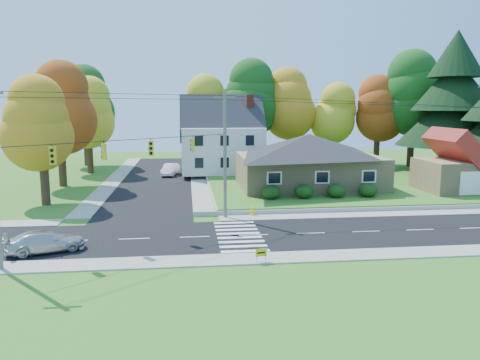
# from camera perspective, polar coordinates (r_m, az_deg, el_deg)

# --- Properties ---
(ground) EXTENTS (120.00, 120.00, 0.00)m
(ground) POSITION_cam_1_polar(r_m,az_deg,el_deg) (32.17, 1.66, -6.75)
(ground) COLOR #3D7923
(road_main) EXTENTS (90.00, 8.00, 0.02)m
(road_main) POSITION_cam_1_polar(r_m,az_deg,el_deg) (32.16, 1.66, -6.73)
(road_main) COLOR black
(road_main) RESTS_ON ground
(road_cross) EXTENTS (8.00, 44.00, 0.02)m
(road_cross) POSITION_cam_1_polar(r_m,az_deg,el_deg) (57.41, -10.03, 0.16)
(road_cross) COLOR black
(road_cross) RESTS_ON ground
(sidewalk_north) EXTENTS (90.00, 2.00, 0.08)m
(sidewalk_north) POSITION_cam_1_polar(r_m,az_deg,el_deg) (36.95, 0.55, -4.59)
(sidewalk_north) COLOR #9C9A90
(sidewalk_north) RESTS_ON ground
(sidewalk_south) EXTENTS (90.00, 2.00, 0.08)m
(sidewalk_south) POSITION_cam_1_polar(r_m,az_deg,el_deg) (27.44, 3.17, -9.49)
(sidewalk_south) COLOR #9C9A90
(sidewalk_south) RESTS_ON ground
(lawn) EXTENTS (30.00, 30.00, 0.50)m
(lawn) POSITION_cam_1_polar(r_m,az_deg,el_deg) (55.16, 11.97, -0.01)
(lawn) COLOR #3D7923
(lawn) RESTS_ON ground
(ranch_house) EXTENTS (14.60, 10.60, 5.40)m
(ranch_house) POSITION_cam_1_polar(r_m,az_deg,el_deg) (48.57, 8.35, 2.48)
(ranch_house) COLOR tan
(ranch_house) RESTS_ON lawn
(colonial_house) EXTENTS (10.40, 8.40, 9.60)m
(colonial_house) POSITION_cam_1_polar(r_m,az_deg,el_deg) (58.95, -2.18, 5.00)
(colonial_house) COLOR silver
(colonial_house) RESTS_ON lawn
(garage) EXTENTS (7.30, 6.30, 4.60)m
(garage) POSITION_cam_1_polar(r_m,az_deg,el_deg) (50.51, 25.09, 1.48)
(garage) COLOR tan
(garage) RESTS_ON lawn
(hedge_row) EXTENTS (10.70, 1.70, 1.27)m
(hedge_row) POSITION_cam_1_polar(r_m,az_deg,el_deg) (42.84, 9.75, -1.32)
(hedge_row) COLOR #163A10
(hedge_row) RESTS_ON lawn
(traffic_infrastructure) EXTENTS (38.10, 10.66, 10.00)m
(traffic_infrastructure) POSITION_cam_1_polar(r_m,az_deg,el_deg) (32.47, 1.10, 2.67)
(traffic_infrastructure) COLOR #666059
(traffic_infrastructure) RESTS_ON ground
(tree_lot_0) EXTENTS (6.72, 6.72, 12.51)m
(tree_lot_0) POSITION_cam_1_polar(r_m,az_deg,el_deg) (64.67, -4.44, 8.64)
(tree_lot_0) COLOR #3F2A19
(tree_lot_0) RESTS_ON lawn
(tree_lot_1) EXTENTS (7.84, 7.84, 14.60)m
(tree_lot_1) POSITION_cam_1_polar(r_m,az_deg,el_deg) (64.19, 1.02, 9.83)
(tree_lot_1) COLOR #3F2A19
(tree_lot_1) RESTS_ON lawn
(tree_lot_2) EXTENTS (7.28, 7.28, 13.56)m
(tree_lot_2) POSITION_cam_1_polar(r_m,az_deg,el_deg) (66.22, 6.12, 9.19)
(tree_lot_2) COLOR #3F2A19
(tree_lot_2) RESTS_ON lawn
(tree_lot_3) EXTENTS (6.16, 6.16, 11.47)m
(tree_lot_3) POSITION_cam_1_polar(r_m,az_deg,el_deg) (66.84, 11.37, 7.95)
(tree_lot_3) COLOR #3F2A19
(tree_lot_3) RESTS_ON lawn
(tree_lot_4) EXTENTS (6.72, 6.72, 12.51)m
(tree_lot_4) POSITION_cam_1_polar(r_m,az_deg,el_deg) (67.98, 16.52, 8.32)
(tree_lot_4) COLOR #3F2A19
(tree_lot_4) RESTS_ON lawn
(tree_lot_5) EXTENTS (8.40, 8.40, 15.64)m
(tree_lot_5) POSITION_cam_1_polar(r_m,az_deg,el_deg) (67.86, 20.41, 9.78)
(tree_lot_5) COLOR #3F2A19
(tree_lot_5) RESTS_ON lawn
(conifer_east_a) EXTENTS (12.80, 12.80, 16.96)m
(conifer_east_a) POSITION_cam_1_polar(r_m,az_deg,el_deg) (61.31, 24.61, 8.85)
(conifer_east_a) COLOR #3F2A19
(conifer_east_a) RESTS_ON lawn
(tree_west_0) EXTENTS (6.16, 6.16, 11.47)m
(tree_west_0) POSITION_cam_1_polar(r_m,az_deg,el_deg) (44.46, -23.09, 6.28)
(tree_west_0) COLOR #3F2A19
(tree_west_0) RESTS_ON ground
(tree_west_1) EXTENTS (7.28, 7.28, 13.56)m
(tree_west_1) POSITION_cam_1_polar(r_m,az_deg,el_deg) (54.34, -21.22, 8.15)
(tree_west_1) COLOR #3F2A19
(tree_west_1) RESTS_ON ground
(tree_west_2) EXTENTS (6.72, 6.72, 12.51)m
(tree_west_2) POSITION_cam_1_polar(r_m,az_deg,el_deg) (63.88, -18.06, 7.78)
(tree_west_2) COLOR #3F2A19
(tree_west_2) RESTS_ON ground
(tree_west_3) EXTENTS (7.84, 7.84, 14.60)m
(tree_west_3) POSITION_cam_1_polar(r_m,az_deg,el_deg) (72.11, -18.43, 8.90)
(tree_west_3) COLOR #3F2A19
(tree_west_3) RESTS_ON ground
(silver_sedan) EXTENTS (4.90, 3.30, 1.32)m
(silver_sedan) POSITION_cam_1_polar(r_m,az_deg,el_deg) (30.71, -22.63, -6.92)
(silver_sedan) COLOR silver
(silver_sedan) RESTS_ON road_main
(white_car) EXTENTS (2.41, 4.65, 1.46)m
(white_car) POSITION_cam_1_polar(r_m,az_deg,el_deg) (59.71, -8.50, 1.26)
(white_car) COLOR silver
(white_car) RESTS_ON road_cross
(fire_hydrant) EXTENTS (0.44, 0.35, 0.78)m
(fire_hydrant) POSITION_cam_1_polar(r_m,az_deg,el_deg) (37.52, 1.54, -3.86)
(fire_hydrant) COLOR yellow
(fire_hydrant) RESTS_ON ground
(yard_sign) EXTENTS (0.65, 0.17, 0.83)m
(yard_sign) POSITION_cam_1_polar(r_m,az_deg,el_deg) (26.56, 2.59, -8.87)
(yard_sign) COLOR black
(yard_sign) RESTS_ON ground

